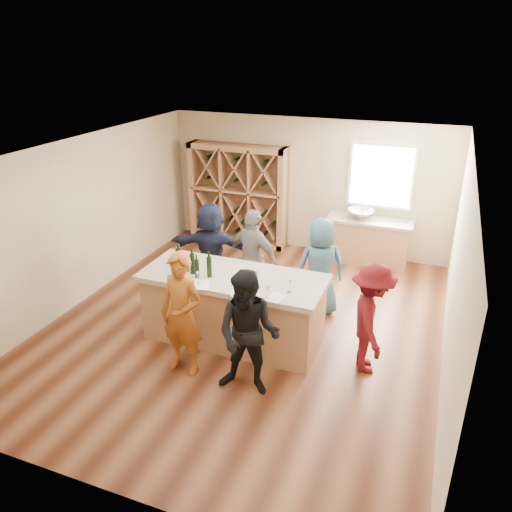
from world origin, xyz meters
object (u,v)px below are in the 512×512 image
(person_server, at_px, (371,319))
(person_far_left, at_px, (211,249))
(wine_rack, at_px, (238,195))
(person_far_mid, at_px, (253,258))
(wine_bottle_c, at_px, (192,264))
(person_far_right, at_px, (320,267))
(tasting_counter_base, at_px, (234,310))
(wine_bottle_d, at_px, (197,269))
(wine_bottle_e, at_px, (209,267))
(person_near_left, at_px, (182,314))
(sink, at_px, (360,214))
(wine_bottle_a, at_px, (179,259))
(person_near_right, at_px, (248,334))

(person_server, bearing_deg, person_far_left, 49.58)
(wine_rack, bearing_deg, person_far_mid, -62.06)
(wine_bottle_c, xyz_separation_m, person_far_right, (1.58, 1.39, -0.41))
(tasting_counter_base, xyz_separation_m, person_far_right, (1.01, 1.25, 0.33))
(wine_bottle_d, height_order, person_server, person_server)
(wine_bottle_e, height_order, person_far_mid, person_far_mid)
(wine_bottle_c, height_order, person_near_left, person_near_left)
(person_server, distance_m, person_far_mid, 2.47)
(sink, distance_m, tasting_counter_base, 3.86)
(person_near_left, bearing_deg, tasting_counter_base, 76.56)
(wine_bottle_c, bearing_deg, wine_bottle_e, -2.52)
(wine_bottle_a, height_order, person_near_left, person_near_left)
(wine_rack, relative_size, wine_bottle_d, 8.09)
(person_far_right, bearing_deg, person_near_right, 52.16)
(wine_bottle_d, bearing_deg, person_near_right, -36.14)
(sink, distance_m, wine_bottle_c, 4.19)
(wine_bottle_c, xyz_separation_m, person_far_mid, (0.44, 1.31, -0.38))
(person_far_mid, bearing_deg, person_server, 167.38)
(sink, height_order, person_server, person_server)
(wine_rack, xyz_separation_m, person_server, (3.51, -3.73, -0.30))
(wine_bottle_c, xyz_separation_m, wine_bottle_d, (0.12, -0.09, -0.02))
(tasting_counter_base, height_order, wine_bottle_a, wine_bottle_a)
(person_far_mid, bearing_deg, wine_bottle_d, 93.16)
(sink, xyz_separation_m, tasting_counter_base, (-1.22, -3.63, -0.51))
(wine_bottle_c, xyz_separation_m, wine_bottle_e, (0.28, -0.01, -0.00))
(person_far_right, bearing_deg, person_server, 99.29)
(person_server, bearing_deg, sink, -4.12)
(wine_rack, bearing_deg, person_far_right, -44.59)
(person_far_mid, bearing_deg, person_near_left, 100.83)
(sink, relative_size, person_server, 0.34)
(wine_bottle_c, height_order, wine_bottle_d, wine_bottle_c)
(person_near_right, bearing_deg, wine_bottle_e, 132.80)
(tasting_counter_base, xyz_separation_m, person_near_right, (0.67, -1.06, 0.36))
(wine_bottle_d, xyz_separation_m, person_far_mid, (0.32, 1.40, -0.36))
(person_near_right, bearing_deg, wine_rack, 110.11)
(wine_rack, height_order, person_near_right, wine_rack)
(person_near_left, bearing_deg, person_server, 27.07)
(wine_rack, xyz_separation_m, wine_bottle_e, (1.18, -3.86, 0.13))
(tasting_counter_base, height_order, person_far_right, person_far_right)
(wine_bottle_d, distance_m, person_far_mid, 1.48)
(tasting_counter_base, distance_m, person_far_right, 1.64)
(wine_rack, bearing_deg, person_near_right, -65.74)
(person_near_right, distance_m, person_server, 1.71)
(person_far_right, bearing_deg, wine_bottle_d, 16.05)
(person_near_right, height_order, person_far_left, person_near_right)
(wine_bottle_d, bearing_deg, person_far_right, 45.47)
(wine_rack, height_order, person_server, wine_rack)
(wine_bottle_e, bearing_deg, person_near_left, -92.22)
(wine_bottle_a, bearing_deg, wine_bottle_d, -19.50)
(person_near_left, height_order, person_far_right, person_near_left)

